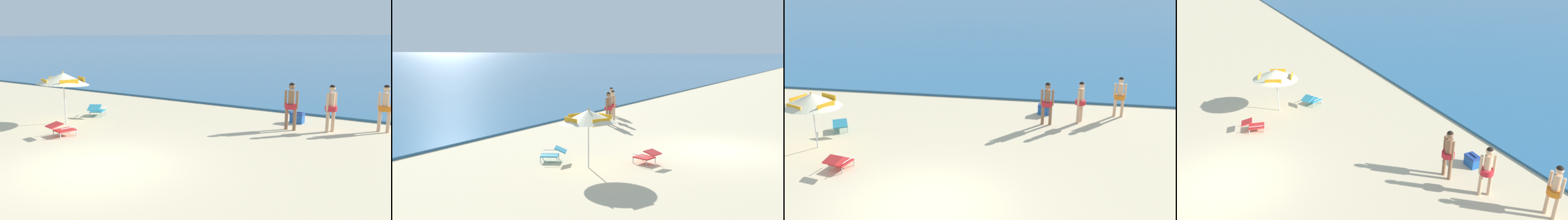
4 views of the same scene
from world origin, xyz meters
The scene contains 8 objects.
ground_plane centered at (0.00, 0.00, 0.00)m, with size 800.00×800.00×0.00m, color beige.
beach_umbrella_striped_main centered at (-4.70, 2.95, 1.70)m, with size 2.53×2.55×1.97m.
lounge_chair_under_umbrella centered at (-3.22, 1.54, 0.28)m, with size 0.70×0.95×0.49m.
lounge_chair_beside_umbrella centered at (-4.60, 4.44, 0.27)m, with size 0.88×1.02×0.51m.
person_standing_near_shore centered at (4.16, 6.88, 0.95)m, with size 0.40×0.45×1.64m.
person_standing_beside centered at (2.90, 6.44, 0.97)m, with size 0.50×0.41×1.68m.
person_wading_in centered at (5.73, 7.83, 0.95)m, with size 0.49×0.40×1.65m.
cooler_box centered at (2.77, 7.62, 0.20)m, with size 0.51×0.37×0.43m.
Camera 2 is at (-16.37, -4.26, 3.83)m, focal length 39.70 mm.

